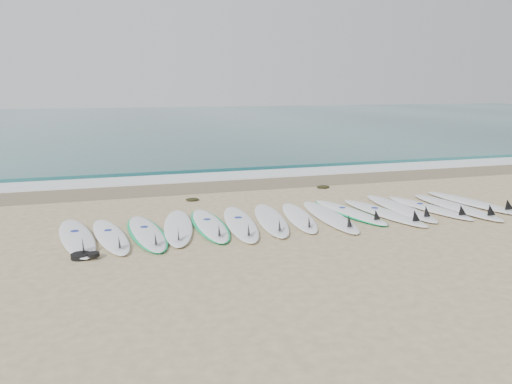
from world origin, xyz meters
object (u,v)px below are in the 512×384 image
object	(u,v)px
surfboard_0	(77,238)
surfboard_14	(473,202)
surfboard_7	(300,217)
leash_coil	(84,256)

from	to	relation	value
surfboard_0	surfboard_14	distance (m)	8.93
surfboard_7	surfboard_14	bearing A→B (deg)	10.15
surfboard_0	leash_coil	size ratio (longest dim) A/B	6.07
surfboard_0	leash_coil	world-z (taller)	surfboard_0
surfboard_0	surfboard_14	xyz separation A→B (m)	(8.93, 0.19, 0.00)
surfboard_14	leash_coil	xyz separation A→B (m)	(-8.78, -1.25, -0.01)
surfboard_14	leash_coil	bearing A→B (deg)	179.47
surfboard_0	surfboard_7	xyz separation A→B (m)	(4.45, 0.15, -0.00)
surfboard_7	leash_coil	world-z (taller)	surfboard_7
leash_coil	surfboard_0	bearing A→B (deg)	97.71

